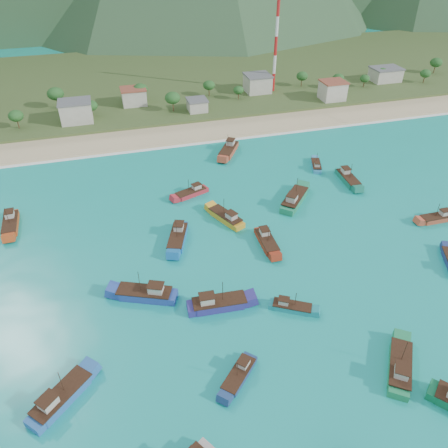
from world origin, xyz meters
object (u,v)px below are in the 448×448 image
object	(u,v)px
radio_tower	(276,36)
boat_24	(61,398)
boat_26	(294,200)
boat_14	(267,242)
boat_25	(400,367)
boat_0	(218,304)
boat_10	(229,150)
boat_19	(178,238)
boat_6	(146,294)
boat_13	(11,224)
boat_16	(291,307)
boat_18	(239,375)
boat_5	(348,179)
boat_15	(191,193)
boat_7	(316,166)
boat_17	(226,218)
boat_21	(437,218)

from	to	relation	value
radio_tower	boat_24	bearing A→B (deg)	-123.74
boat_24	boat_26	xyz separation A→B (m)	(59.04, 44.15, 0.14)
boat_14	boat_25	bearing A→B (deg)	105.10
boat_0	boat_26	xyz separation A→B (m)	(29.60, 31.21, 0.10)
boat_10	boat_19	xyz separation A→B (m)	(-24.59, -41.24, -0.08)
boat_6	boat_13	world-z (taller)	boat_6
boat_19	boat_24	world-z (taller)	boat_24
boat_6	boat_16	size ratio (longest dim) A/B	1.48
boat_13	boat_19	distance (m)	42.36
boat_18	boat_25	bearing A→B (deg)	-147.93
boat_19	boat_14	bearing A→B (deg)	-179.41
boat_5	boat_15	distance (m)	45.60
radio_tower	boat_7	distance (m)	69.69
boat_14	boat_17	xyz separation A→B (m)	(-6.53, 12.03, 0.06)
boat_15	boat_16	distance (m)	48.06
boat_14	boat_26	xyz separation A→B (m)	(13.34, 14.84, 0.27)
boat_16	boat_21	xyz separation A→B (m)	(47.58, 18.23, 0.11)
boat_17	boat_15	bearing A→B (deg)	87.58
boat_5	boat_15	xyz separation A→B (m)	(-45.34, 4.90, -0.15)
boat_5	boat_17	bearing A→B (deg)	16.56
boat_19	radio_tower	bearing A→B (deg)	-103.11
boat_25	boat_15	bearing A→B (deg)	144.66
radio_tower	boat_19	size ratio (longest dim) A/B	3.64
boat_15	boat_26	world-z (taller)	boat_26
boat_0	boat_15	bearing A→B (deg)	178.59
boat_7	boat_24	xyz separation A→B (m)	(-73.48, -60.90, 0.35)
boat_7	boat_25	bearing A→B (deg)	-84.77
boat_16	boat_17	xyz separation A→B (m)	(-3.96, 32.84, 0.26)
boat_25	boat_5	bearing A→B (deg)	104.84
boat_0	boat_24	size ratio (longest dim) A/B	1.13
boat_13	boat_26	bearing A→B (deg)	170.85
boat_14	boat_19	size ratio (longest dim) A/B	0.87
boat_15	boat_7	bearing A→B (deg)	-102.74
boat_0	boat_7	world-z (taller)	boat_0
boat_15	boat_25	size ratio (longest dim) A/B	0.88
boat_13	boat_21	size ratio (longest dim) A/B	1.17
boat_15	boat_16	bearing A→B (deg)	171.50
boat_19	boat_25	distance (m)	54.64
boat_24	boat_26	bearing A→B (deg)	83.22
boat_10	boat_15	distance (m)	27.88
boat_5	radio_tower	bearing A→B (deg)	-90.85
radio_tower	boat_16	world-z (taller)	radio_tower
boat_6	boat_25	xyz separation A→B (m)	(39.36, -29.12, -0.08)
boat_10	boat_25	distance (m)	87.31
boat_13	boat_14	xyz separation A→B (m)	(58.78, -23.81, -0.07)
boat_7	boat_18	distance (m)	78.44
boat_6	boat_17	distance (m)	31.83
boat_6	boat_19	bearing A→B (deg)	-7.06
boat_10	boat_26	bearing A→B (deg)	136.51
boat_14	boat_10	bearing A→B (deg)	-94.42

